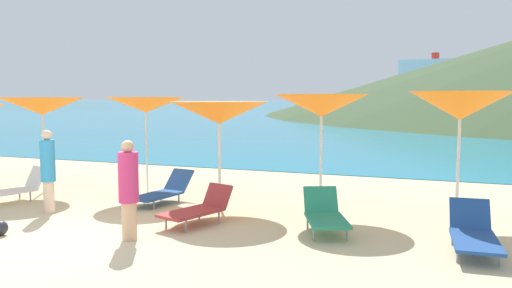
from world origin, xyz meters
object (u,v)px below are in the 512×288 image
at_px(lounge_chair_5, 164,191).
at_px(beach_ball, 0,228).
at_px(umbrella_5, 460,106).
at_px(lounge_chair_4, 13,188).
at_px(umbrella_3, 219,113).
at_px(beachgoer_1, 129,188).
at_px(beachgoer_0, 48,169).
at_px(umbrella_4, 322,106).
at_px(lounge_chair_2, 474,233).
at_px(cruise_ship, 453,83).
at_px(lounge_chair_0, 325,214).
at_px(lounge_chair_3, 199,208).
at_px(umbrella_2, 146,105).
at_px(umbrella_1, 42,106).

distance_m(lounge_chair_5, beach_ball, 3.45).
relative_size(umbrella_5, lounge_chair_4, 1.52).
distance_m(umbrella_3, beachgoer_1, 3.04).
bearing_deg(beachgoer_0, umbrella_4, -43.02).
height_order(lounge_chair_2, lounge_chair_4, lounge_chair_4).
bearing_deg(lounge_chair_2, umbrella_3, 159.32).
relative_size(beachgoer_1, cruise_ship, 0.03).
height_order(lounge_chair_0, lounge_chair_4, lounge_chair_4).
height_order(beachgoer_1, cruise_ship, cruise_ship).
bearing_deg(umbrella_3, beachgoer_1, -96.14).
bearing_deg(lounge_chair_3, beach_ball, -127.77).
distance_m(umbrella_3, beach_ball, 4.58).
bearing_deg(lounge_chair_0, lounge_chair_5, 141.17).
bearing_deg(lounge_chair_5, beachgoer_1, -61.26).
relative_size(umbrella_3, beachgoer_0, 1.33).
relative_size(umbrella_4, lounge_chair_4, 1.49).
xyz_separation_m(umbrella_5, lounge_chair_4, (-9.12, -1.82, -1.84)).
bearing_deg(lounge_chair_4, lounge_chair_2, 15.09).
bearing_deg(beach_ball, umbrella_2, 85.98).
bearing_deg(umbrella_4, lounge_chair_5, -171.53).
xyz_separation_m(lounge_chair_2, lounge_chair_4, (-9.33, 0.24, 0.03)).
height_order(lounge_chair_0, cruise_ship, cruise_ship).
xyz_separation_m(umbrella_2, lounge_chair_2, (7.08, -2.10, -1.85)).
height_order(umbrella_1, beachgoer_1, umbrella_1).
relative_size(umbrella_3, lounge_chair_2, 1.35).
bearing_deg(lounge_chair_3, umbrella_1, -178.56).
xyz_separation_m(umbrella_2, lounge_chair_0, (4.75, -1.84, -1.81)).
relative_size(umbrella_4, beach_ball, 9.22).
distance_m(lounge_chair_5, beachgoer_0, 2.40).
bearing_deg(beachgoer_1, lounge_chair_2, -130.72).
height_order(umbrella_5, cruise_ship, cruise_ship).
xyz_separation_m(umbrella_1, lounge_chair_0, (7.29, -1.22, -1.77)).
relative_size(lounge_chair_0, lounge_chair_3, 0.97).
height_order(beach_ball, cruise_ship, cruise_ship).
xyz_separation_m(lounge_chair_0, beachgoer_0, (-5.49, -0.55, 0.58)).
height_order(lounge_chair_0, lounge_chair_2, lounge_chair_0).
height_order(umbrella_4, lounge_chair_4, umbrella_4).
bearing_deg(umbrella_5, lounge_chair_0, -139.73).
relative_size(umbrella_1, cruise_ship, 0.04).
relative_size(umbrella_2, beach_ball, 9.00).
xyz_separation_m(umbrella_2, lounge_chair_4, (-2.25, -1.86, -1.82)).
bearing_deg(beachgoer_0, beach_ball, -140.08).
distance_m(umbrella_3, lounge_chair_4, 4.91).
bearing_deg(umbrella_3, lounge_chair_0, -25.46).
bearing_deg(cruise_ship, umbrella_5, -81.24).
bearing_deg(lounge_chair_0, umbrella_1, 147.46).
bearing_deg(lounge_chair_0, lounge_chair_4, 157.15).
xyz_separation_m(umbrella_1, umbrella_4, (6.83, 0.37, 0.05)).
height_order(umbrella_4, lounge_chair_2, umbrella_4).
bearing_deg(beachgoer_0, beachgoer_1, -87.59).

